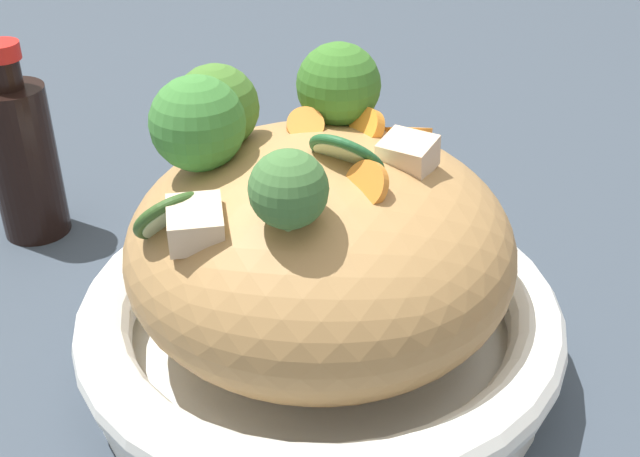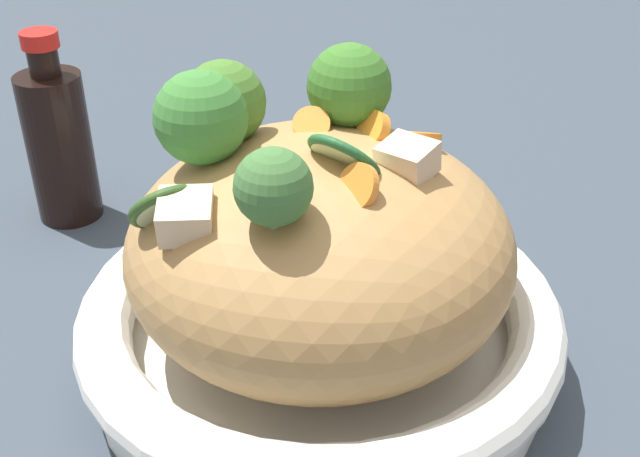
% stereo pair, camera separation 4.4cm
% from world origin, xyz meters
% --- Properties ---
extents(ground_plane, '(3.00, 3.00, 0.00)m').
position_xyz_m(ground_plane, '(0.00, 0.00, 0.00)').
color(ground_plane, '#343E4A').
extents(serving_bowl, '(0.29, 0.29, 0.05)m').
position_xyz_m(serving_bowl, '(0.00, 0.00, 0.03)').
color(serving_bowl, white).
rests_on(serving_bowl, ground_plane).
extents(noodle_heap, '(0.22, 0.22, 0.12)m').
position_xyz_m(noodle_heap, '(-0.00, -0.00, 0.08)').
color(noodle_heap, '#AB804C').
rests_on(noodle_heap, serving_bowl).
extents(broccoli_florets, '(0.15, 0.14, 0.06)m').
position_xyz_m(broccoli_florets, '(0.01, -0.04, 0.16)').
color(broccoli_florets, '#93B76F').
rests_on(broccoli_florets, serving_bowl).
extents(carrot_coins, '(0.11, 0.09, 0.03)m').
position_xyz_m(carrot_coins, '(-0.03, 0.01, 0.14)').
color(carrot_coins, orange).
rests_on(carrot_coins, serving_bowl).
extents(zucchini_slices, '(0.12, 0.09, 0.06)m').
position_xyz_m(zucchini_slices, '(0.04, -0.01, 0.14)').
color(zucchini_slices, beige).
rests_on(zucchini_slices, serving_bowl).
extents(chicken_chunks, '(0.14, 0.08, 0.03)m').
position_xyz_m(chicken_chunks, '(0.03, 0.01, 0.14)').
color(chicken_chunks, beige).
rests_on(chicken_chunks, serving_bowl).
extents(soy_sauce_bottle, '(0.05, 0.05, 0.15)m').
position_xyz_m(soy_sauce_bottle, '(0.03, -0.27, 0.06)').
color(soy_sauce_bottle, black).
rests_on(soy_sauce_bottle, ground_plane).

